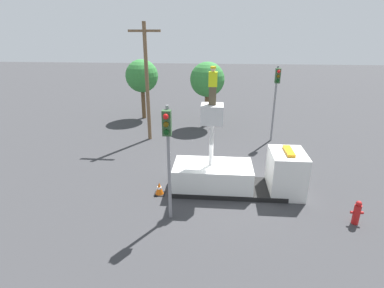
# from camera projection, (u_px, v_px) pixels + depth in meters

# --- Properties ---
(ground_plane) EXTENTS (120.00, 120.00, 0.00)m
(ground_plane) POSITION_uv_depth(u_px,v_px,m) (228.00, 190.00, 15.50)
(ground_plane) COLOR #38383A
(bucket_truck) EXTENTS (6.48, 2.18, 4.48)m
(bucket_truck) POSITION_uv_depth(u_px,v_px,m) (239.00, 174.00, 15.13)
(bucket_truck) COLOR black
(bucket_truck) RESTS_ON ground
(worker) EXTENTS (0.40, 0.26, 1.75)m
(worker) POSITION_uv_depth(u_px,v_px,m) (213.00, 86.00, 13.64)
(worker) COLOR brown
(worker) RESTS_ON bucket_truck
(traffic_light_pole) EXTENTS (0.34, 0.57, 5.06)m
(traffic_light_pole) POSITION_uv_depth(u_px,v_px,m) (168.00, 143.00, 11.83)
(traffic_light_pole) COLOR gray
(traffic_light_pole) RESTS_ON ground
(traffic_light_across) EXTENTS (0.34, 0.57, 5.44)m
(traffic_light_across) POSITION_uv_depth(u_px,v_px,m) (276.00, 89.00, 20.85)
(traffic_light_across) COLOR gray
(traffic_light_across) RESTS_ON ground
(fire_hydrant) EXTENTS (0.53, 0.29, 1.09)m
(fire_hydrant) POSITION_uv_depth(u_px,v_px,m) (357.00, 213.00, 12.63)
(fire_hydrant) COLOR red
(fire_hydrant) RESTS_ON ground
(traffic_cone_rear) EXTENTS (0.52, 0.52, 0.66)m
(traffic_cone_rear) POSITION_uv_depth(u_px,v_px,m) (159.00, 189.00, 14.97)
(traffic_cone_rear) COLOR black
(traffic_cone_rear) RESTS_ON ground
(tree_left_bg) EXTENTS (2.89, 2.89, 5.31)m
(tree_left_bg) POSITION_uv_depth(u_px,v_px,m) (142.00, 76.00, 26.63)
(tree_left_bg) COLOR brown
(tree_left_bg) RESTS_ON ground
(tree_right_bg) EXTENTS (2.82, 2.82, 5.35)m
(tree_right_bg) POSITION_uv_depth(u_px,v_px,m) (207.00, 80.00, 24.37)
(tree_right_bg) COLOR brown
(tree_right_bg) RESTS_ON ground
(utility_pole) EXTENTS (2.20, 0.26, 8.26)m
(utility_pole) POSITION_uv_depth(u_px,v_px,m) (147.00, 79.00, 21.08)
(utility_pole) COLOR brown
(utility_pole) RESTS_ON ground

